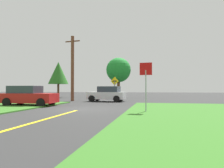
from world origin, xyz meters
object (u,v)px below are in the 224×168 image
at_px(utility_pole_mid, 72,68).
at_px(direction_sign, 115,86).
at_px(pine_tree_center, 58,73).
at_px(car_approaching_junction, 107,94).
at_px(parked_car_near_building, 29,96).
at_px(stop_sign, 146,78).
at_px(oak_tree_left, 119,70).

height_order(utility_pole_mid, direction_sign, utility_pole_mid).
bearing_deg(pine_tree_center, utility_pole_mid, -55.99).
bearing_deg(direction_sign, car_approaching_junction, 159.51).
distance_m(parked_car_near_building, car_approaching_junction, 8.42).
bearing_deg(pine_tree_center, stop_sign, -52.55).
bearing_deg(stop_sign, oak_tree_left, -67.24).
bearing_deg(utility_pole_mid, direction_sign, -6.82).
bearing_deg(stop_sign, car_approaching_junction, -56.93).
bearing_deg(stop_sign, utility_pole_mid, -41.40).
bearing_deg(parked_car_near_building, oak_tree_left, 72.01).
bearing_deg(direction_sign, oak_tree_left, 97.01).
relative_size(oak_tree_left, pine_tree_center, 1.09).
bearing_deg(stop_sign, pine_tree_center, -43.93).
height_order(utility_pole_mid, pine_tree_center, utility_pole_mid).
height_order(parked_car_near_building, direction_sign, direction_sign).
relative_size(car_approaching_junction, pine_tree_center, 0.76).
xyz_separation_m(utility_pole_mid, direction_sign, (4.91, -0.59, -2.09)).
distance_m(direction_sign, oak_tree_left, 9.81).
relative_size(stop_sign, car_approaching_junction, 0.71).
distance_m(stop_sign, parked_car_near_building, 10.10).
bearing_deg(parked_car_near_building, stop_sign, -19.78).
bearing_deg(car_approaching_junction, parked_car_near_building, 58.97).
xyz_separation_m(stop_sign, oak_tree_left, (-4.80, 19.03, 2.04)).
xyz_separation_m(car_approaching_junction, oak_tree_left, (-0.28, 9.10, 3.29)).
xyz_separation_m(car_approaching_junction, utility_pole_mid, (-4.03, 0.26, 2.92)).
xyz_separation_m(parked_car_near_building, car_approaching_junction, (5.00, 6.78, -0.00)).
bearing_deg(car_approaching_junction, oak_tree_left, -82.92).
bearing_deg(stop_sign, parked_car_near_building, -9.72).
bearing_deg(direction_sign, parked_car_near_building, -132.32).
bearing_deg(car_approaching_junction, stop_sign, 119.79).
bearing_deg(pine_tree_center, car_approaching_junction, -41.35).
xyz_separation_m(stop_sign, pine_tree_center, (-14.01, 18.29, 1.69)).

